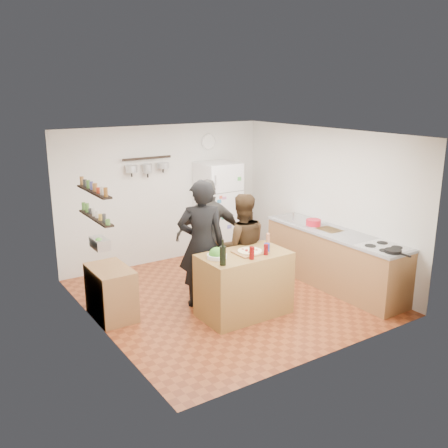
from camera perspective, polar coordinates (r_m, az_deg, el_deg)
room_shell at (r=7.71m, az=-1.17°, el=1.19°), size 4.20×4.20×4.20m
prep_island at (r=7.09m, az=2.30°, el=-6.88°), size 1.25×0.72×0.91m
pizza_board at (r=6.96m, az=2.97°, el=-3.25°), size 0.42×0.34×0.02m
pizza at (r=6.95m, az=2.98°, el=-3.10°), size 0.34×0.34×0.02m
salad_bowl at (r=6.74m, az=-0.82°, el=-3.70°), size 0.27×0.27×0.05m
wine_bottle at (r=6.45m, az=-0.13°, el=-3.65°), size 0.08×0.08×0.25m
wine_glass_near at (r=6.69m, az=3.19°, el=-3.34°), size 0.07×0.07×0.17m
wine_glass_far at (r=6.88m, az=4.81°, el=-2.93°), size 0.06×0.06×0.15m
pepper_mill at (r=7.20m, az=5.03°, el=-2.00°), size 0.05×0.05×0.17m
salt_canister at (r=6.99m, az=4.92°, el=-2.73°), size 0.08×0.08×0.13m
person_left at (r=7.23m, az=-2.59°, el=-2.28°), size 0.82×0.70×1.89m
person_center at (r=7.54m, az=2.03°, el=-2.59°), size 0.97×0.88×1.63m
person_back at (r=7.83m, az=-1.70°, el=-1.30°), size 1.13×0.79×1.78m
counter_run at (r=8.28m, az=12.43°, el=-3.96°), size 0.63×2.63×0.90m
stove_top at (r=7.54m, az=17.76°, el=-2.57°), size 0.60×0.62×0.02m
skillet at (r=7.32m, az=18.76°, el=-2.95°), size 0.23×0.23×0.04m
sink at (r=8.73m, az=8.64°, el=0.43°), size 0.50×0.80×0.03m
cutting_board at (r=8.23m, az=11.95°, el=-0.68°), size 0.30×0.40×0.02m
red_bowl at (r=8.40m, az=10.18°, el=0.17°), size 0.25×0.25×0.10m
fridge at (r=9.41m, az=-0.68°, el=1.61°), size 0.70×0.68×1.80m
wall_clock at (r=9.47m, az=-1.79°, el=9.37°), size 0.30×0.03×0.30m
spice_shelf_lower at (r=6.68m, az=-14.46°, el=0.67°), size 0.12×1.00×0.02m
spice_shelf_upper at (r=6.61m, az=-14.66°, el=3.61°), size 0.12×1.00×0.02m
produce_basket at (r=6.79m, az=-14.02°, el=-2.15°), size 0.18×0.35×0.14m
side_table at (r=7.22m, az=-12.77°, el=-7.64°), size 0.50×0.80×0.73m
pot_rack at (r=8.81m, az=-8.79°, el=7.44°), size 0.90×0.04×0.04m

